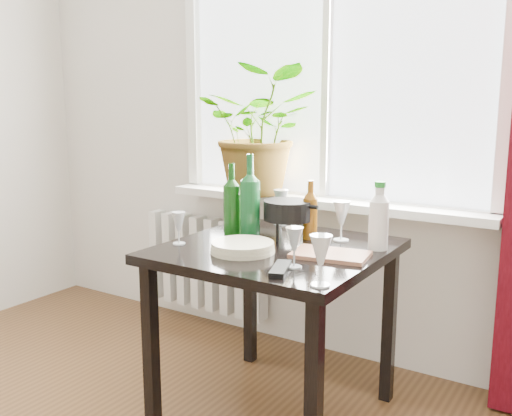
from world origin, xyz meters
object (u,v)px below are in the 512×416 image
Objects in this scene: cleaning_bottle at (379,216)px; wine_bottle_right at (250,195)px; plate_stack at (243,247)px; cutting_board at (330,254)px; fondue_pot at (288,219)px; wine_bottle_left at (232,199)px; wineglass_back_center at (341,221)px; wineglass_back_left at (281,207)px; potted_plant at (261,131)px; wineglass_front_right at (294,247)px; wineglass_front_left at (179,228)px; tv_remote at (281,269)px; table at (276,268)px; radiator at (206,263)px; wineglass_far_right at (321,260)px; bottle_amber at (310,209)px.

wine_bottle_right is at bearing -170.54° from cleaning_bottle.
cutting_board is (0.32, 0.13, -0.01)m from plate_stack.
fondue_pot is (0.03, 0.31, 0.06)m from plate_stack.
wine_bottle_left is 0.26m from fondue_pot.
wineglass_back_center is 1.02× the size of wineglass_back_left.
cleaning_bottle is (0.64, 0.10, -0.02)m from wine_bottle_left.
potted_plant is 4.37× the size of wineglass_front_right.
wineglass_back_left is at bearing 74.25° from wineglass_front_left.
cleaning_bottle reaches higher than wineglass_front_right.
wineglass_back_center is 0.69× the size of plate_stack.
tv_remote is (-0.18, -0.47, -0.13)m from cleaning_bottle.
wine_bottle_right reaches higher than tv_remote.
wine_bottle_left is 1.26× the size of plate_stack.
tv_remote reaches higher than table.
wineglass_back_left is 0.60× the size of cutting_board.
cleaning_bottle is at bearing 60.46° from cutting_board.
wine_bottle_right is 0.34m from wineglass_front_left.
wineglass_front_right reaches higher than radiator.
wineglass_front_right is (0.21, -0.23, 0.17)m from table.
table is 3.53× the size of fondue_pot.
wine_bottle_left is at bearing -174.16° from wine_bottle_right.
wineglass_front_right is 0.22m from cutting_board.
wineglass_front_right is at bearing -102.52° from cutting_board.
cutting_board is at bearing -119.54° from cleaning_bottle.
radiator is at bearing 159.59° from cleaning_bottle.
wineglass_front_left is (-0.35, -0.19, 0.16)m from table.
wineglass_front_right reaches higher than tv_remote.
table is 4.93× the size of wineglass_far_right.
wine_bottle_left is 0.57m from wineglass_front_right.
wine_bottle_left is at bearing 147.67° from wineglass_front_right.
cleaning_bottle is at bearing 26.94° from wineglass_front_left.
bottle_amber is at bearing 19.20° from wine_bottle_left.
wine_bottle_right is 1.52× the size of fondue_pot.
wine_bottle_left is 0.87× the size of wine_bottle_right.
cutting_board is at bearing -4.91° from table.
wine_bottle_right is (0.09, 0.01, 0.02)m from wine_bottle_left.
wineglass_back_left is at bearing 143.90° from bottle_amber.
wine_bottle_right reaches higher than fondue_pot.
wineglass_back_left is (-0.01, 0.29, -0.10)m from wine_bottle_right.
cleaning_bottle reaches higher than tv_remote.
wineglass_far_right is at bearing -48.89° from potted_plant.
potted_plant is 0.97m from cutting_board.
tv_remote is at bearing -89.48° from wineglass_back_center.
wineglass_far_right is 0.49m from plate_stack.
radiator is 1.22× the size of potted_plant.
bottle_amber is 1.50× the size of wineglass_back_left.
radiator is at bearing 140.85° from wine_bottle_right.
wineglass_back_left is (-0.56, 0.20, -0.05)m from cleaning_bottle.
cutting_board is at bearing 56.69° from tv_remote.
wineglass_back_center reaches higher than plate_stack.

